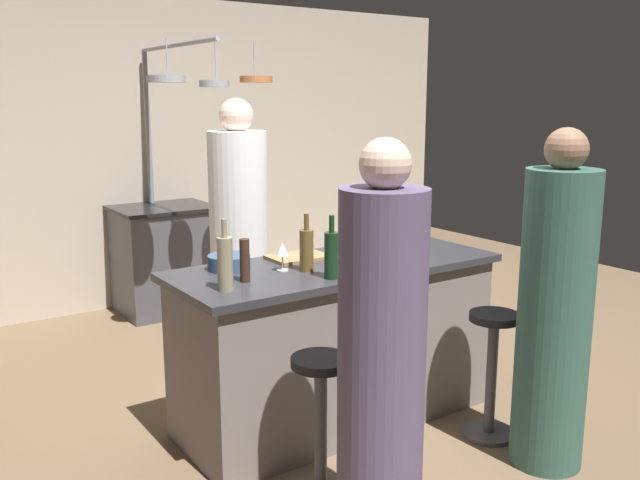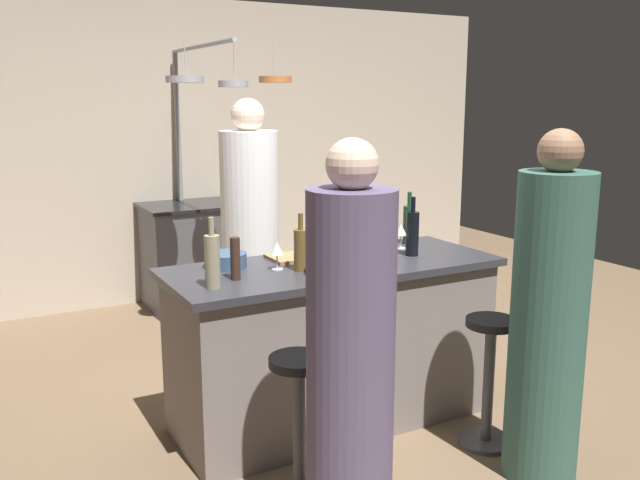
# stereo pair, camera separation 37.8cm
# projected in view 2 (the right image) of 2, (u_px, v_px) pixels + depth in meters

# --- Properties ---
(ground_plane) EXTENTS (9.00, 9.00, 0.00)m
(ground_plane) POSITION_uv_depth(u_px,v_px,m) (333.00, 419.00, 3.85)
(ground_plane) COLOR brown
(back_wall) EXTENTS (6.40, 0.16, 2.60)m
(back_wall) POSITION_uv_depth(u_px,v_px,m) (174.00, 152.00, 6.04)
(back_wall) COLOR #BCAD99
(back_wall) RESTS_ON ground_plane
(kitchen_island) EXTENTS (1.80, 0.72, 0.90)m
(kitchen_island) POSITION_uv_depth(u_px,v_px,m) (333.00, 343.00, 3.76)
(kitchen_island) COLOR slate
(kitchen_island) RESTS_ON ground_plane
(stove_range) EXTENTS (0.80, 0.64, 0.89)m
(stove_range) POSITION_uv_depth(u_px,v_px,m) (192.00, 255.00, 5.87)
(stove_range) COLOR #47474C
(stove_range) RESTS_ON ground_plane
(chef) EXTENTS (0.37, 0.37, 1.77)m
(chef) POSITION_uv_depth(u_px,v_px,m) (250.00, 246.00, 4.48)
(chef) COLOR white
(chef) RESTS_ON ground_plane
(bar_stool_left) EXTENTS (0.28, 0.28, 0.68)m
(bar_stool_left) POSITION_uv_depth(u_px,v_px,m) (299.00, 423.00, 3.00)
(bar_stool_left) COLOR #4C4C51
(bar_stool_left) RESTS_ON ground_plane
(guest_left) EXTENTS (0.34, 0.34, 1.63)m
(guest_left) POSITION_uv_depth(u_px,v_px,m) (350.00, 365.00, 2.65)
(guest_left) COLOR #594C6B
(guest_left) RESTS_ON ground_plane
(bar_stool_right) EXTENTS (0.28, 0.28, 0.68)m
(bar_stool_right) POSITION_uv_depth(u_px,v_px,m) (489.00, 376.00, 3.51)
(bar_stool_right) COLOR #4C4C51
(bar_stool_right) RESTS_ON ground_plane
(guest_right) EXTENTS (0.35, 0.35, 1.64)m
(guest_right) POSITION_uv_depth(u_px,v_px,m) (548.00, 322.00, 3.15)
(guest_right) COLOR #33594C
(guest_right) RESTS_ON ground_plane
(overhead_pot_rack) EXTENTS (0.89, 1.38, 2.17)m
(overhead_pot_rack) POSITION_uv_depth(u_px,v_px,m) (208.00, 111.00, 5.19)
(overhead_pot_rack) COLOR gray
(overhead_pot_rack) RESTS_ON ground_plane
(potted_plant) EXTENTS (0.36, 0.36, 0.52)m
(potted_plant) POSITION_uv_depth(u_px,v_px,m) (426.00, 270.00, 5.96)
(potted_plant) COLOR brown
(potted_plant) RESTS_ON ground_plane
(cutting_board) EXTENTS (0.32, 0.22, 0.02)m
(cutting_board) POSITION_uv_depth(u_px,v_px,m) (298.00, 257.00, 3.79)
(cutting_board) COLOR #997047
(cutting_board) RESTS_ON kitchen_island
(pepper_mill) EXTENTS (0.05, 0.05, 0.21)m
(pepper_mill) POSITION_uv_depth(u_px,v_px,m) (235.00, 259.00, 3.32)
(pepper_mill) COLOR #382319
(pepper_mill) RESTS_ON kitchen_island
(wine_bottle_green) EXTENTS (0.07, 0.07, 0.32)m
(wine_bottle_green) POSITION_uv_depth(u_px,v_px,m) (409.00, 224.00, 4.14)
(wine_bottle_green) COLOR #193D23
(wine_bottle_green) RESTS_ON kitchen_island
(wine_bottle_amber) EXTENTS (0.07, 0.07, 0.30)m
(wine_bottle_amber) POSITION_uv_depth(u_px,v_px,m) (301.00, 249.00, 3.50)
(wine_bottle_amber) COLOR brown
(wine_bottle_amber) RESTS_ON kitchen_island
(wine_bottle_white) EXTENTS (0.07, 0.07, 0.33)m
(wine_bottle_white) POSITION_uv_depth(u_px,v_px,m) (212.00, 260.00, 3.17)
(wine_bottle_white) COLOR gray
(wine_bottle_white) RESTS_ON kitchen_island
(wine_bottle_red) EXTENTS (0.07, 0.07, 0.31)m
(wine_bottle_red) POSITION_uv_depth(u_px,v_px,m) (322.00, 254.00, 3.34)
(wine_bottle_red) COLOR #143319
(wine_bottle_red) RESTS_ON kitchen_island
(wine_bottle_dark) EXTENTS (0.07, 0.07, 0.33)m
(wine_bottle_dark) POSITION_uv_depth(u_px,v_px,m) (412.00, 233.00, 3.83)
(wine_bottle_dark) COLOR black
(wine_bottle_dark) RESTS_ON kitchen_island
(wine_glass_near_left_guest) EXTENTS (0.07, 0.07, 0.15)m
(wine_glass_near_left_guest) POSITION_uv_depth(u_px,v_px,m) (391.00, 245.00, 3.61)
(wine_glass_near_left_guest) COLOR silver
(wine_glass_near_left_guest) RESTS_ON kitchen_island
(wine_glass_near_right_guest) EXTENTS (0.07, 0.07, 0.15)m
(wine_glass_near_right_guest) POSITION_uv_depth(u_px,v_px,m) (401.00, 231.00, 4.01)
(wine_glass_near_right_guest) COLOR silver
(wine_glass_near_right_guest) RESTS_ON kitchen_island
(wine_glass_by_chef) EXTENTS (0.07, 0.07, 0.15)m
(wine_glass_by_chef) POSITION_uv_depth(u_px,v_px,m) (277.00, 250.00, 3.51)
(wine_glass_by_chef) COLOR silver
(wine_glass_by_chef) RESTS_ON kitchen_island
(mixing_bowl_steel) EXTENTS (0.21, 0.21, 0.07)m
(mixing_bowl_steel) POSITION_uv_depth(u_px,v_px,m) (359.00, 249.00, 3.86)
(mixing_bowl_steel) COLOR #B7B7BC
(mixing_bowl_steel) RESTS_ON kitchen_island
(mixing_bowl_wooden) EXTENTS (0.18, 0.18, 0.06)m
(mixing_bowl_wooden) POSITION_uv_depth(u_px,v_px,m) (349.00, 264.00, 3.52)
(mixing_bowl_wooden) COLOR brown
(mixing_bowl_wooden) RESTS_ON kitchen_island
(mixing_bowl_blue) EXTENTS (0.22, 0.22, 0.08)m
(mixing_bowl_blue) POSITION_uv_depth(u_px,v_px,m) (226.00, 260.00, 3.58)
(mixing_bowl_blue) COLOR #334C6B
(mixing_bowl_blue) RESTS_ON kitchen_island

